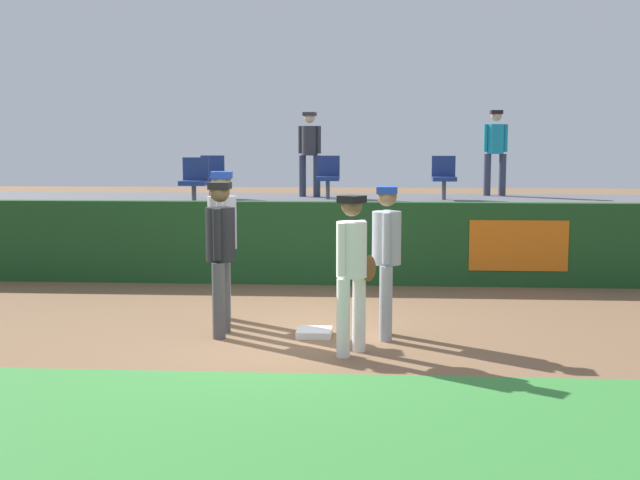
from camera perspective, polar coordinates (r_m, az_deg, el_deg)
The scene contains 15 objects.
ground_plane at distance 9.55m, azimuth -1.99°, elevation -6.72°, with size 60.00×60.00×0.00m, color brown.
grass_foreground_strip at distance 6.78m, azimuth -4.52°, elevation -12.46°, with size 18.00×2.80×0.01m, color #388438.
first_base at distance 9.57m, azimuth -0.40°, elevation -6.44°, with size 0.40×0.40×0.08m, color white.
player_fielder_home at distance 8.61m, azimuth 2.27°, elevation -1.63°, with size 0.51×0.45×1.68m.
player_runner_visitor at distance 9.35m, azimuth 4.63°, elevation -0.75°, with size 0.34×0.49×1.74m.
player_coach_visitor at distance 10.21m, azimuth -6.79°, elevation 0.32°, with size 0.39×0.52×1.87m.
player_umpire at distance 9.49m, azimuth -6.91°, elevation -0.51°, with size 0.34×0.50×1.78m.
field_wall at distance 12.89m, azimuth -0.35°, elevation -0.21°, with size 18.00×0.26×1.30m.
bleacher_platform at distance 15.45m, azimuth 0.29°, elevation 0.64°, with size 18.00×4.80×1.11m, color #59595E.
seat_back_left at distance 16.33m, azimuth -7.54°, elevation 4.54°, with size 0.47×0.44×0.84m.
seat_back_center at distance 16.04m, azimuth 0.56°, elevation 4.55°, with size 0.44×0.44×0.84m.
seat_back_right at distance 16.07m, azimuth 8.59°, elevation 4.48°, with size 0.45×0.44×0.84m.
seat_front_left at distance 14.56m, azimuth -8.70°, elevation 4.23°, with size 0.46×0.44×0.84m.
spectator_hooded at distance 16.65m, azimuth -0.73°, elevation 6.41°, with size 0.47×0.39×1.70m.
spectator_capped at distance 17.36m, azimuth 12.08°, elevation 6.37°, with size 0.49×0.35×1.75m.
Camera 1 is at (0.95, -9.23, 2.26)m, focal length 46.13 mm.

